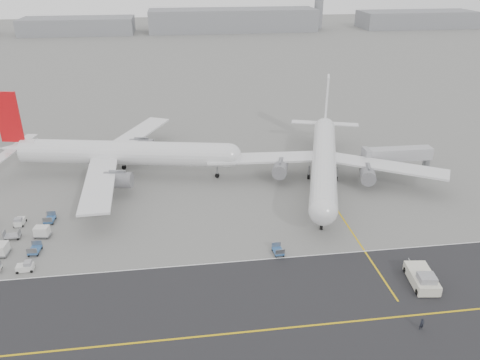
{
  "coord_description": "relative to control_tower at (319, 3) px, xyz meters",
  "views": [
    {
      "loc": [
        0.45,
        -64.17,
        44.33
      ],
      "look_at": [
        10.88,
        12.0,
        7.74
      ],
      "focal_mm": 35.0,
      "sensor_mm": 36.0,
      "label": 1
    }
  ],
  "objects": [
    {
      "name": "ground",
      "position": [
        -100.0,
        -265.0,
        -16.25
      ],
      "size": [
        700.0,
        700.0,
        0.0
      ],
      "primitive_type": "plane",
      "color": "gray",
      "rests_on": "ground"
    },
    {
      "name": "taxiway",
      "position": [
        -94.98,
        -282.98,
        -16.24
      ],
      "size": [
        220.0,
        59.0,
        0.03
      ],
      "color": "#262629",
      "rests_on": "ground"
    },
    {
      "name": "horizon_buildings",
      "position": [
        -70.0,
        -5.0,
        -16.25
      ],
      "size": [
        520.0,
        28.0,
        28.0
      ],
      "primitive_type": null,
      "color": "gray",
      "rests_on": "ground"
    },
    {
      "name": "control_tower",
      "position": [
        0.0,
        0.0,
        0.0
      ],
      "size": [
        7.0,
        7.0,
        31.25
      ],
      "color": "gray",
      "rests_on": "ground"
    },
    {
      "name": "airliner_a",
      "position": [
        -113.09,
        -230.67,
        -10.83
      ],
      "size": [
        54.02,
        52.94,
        18.83
      ],
      "rotation": [
        0.0,
        0.0,
        1.37
      ],
      "color": "white",
      "rests_on": "ground"
    },
    {
      "name": "airliner_b",
      "position": [
        -68.97,
        -239.58,
        -11.06
      ],
      "size": [
        49.6,
        50.61,
        18.01
      ],
      "rotation": [
        0.0,
        0.0,
        -0.3
      ],
      "color": "white",
      "rests_on": "ground"
    },
    {
      "name": "pushback_tug",
      "position": [
        -64.86,
        -276.71,
        -15.18
      ],
      "size": [
        4.16,
        9.25,
        2.61
      ],
      "rotation": [
        0.0,
        0.0,
        -0.13
      ],
      "color": "silver",
      "rests_on": "ground"
    },
    {
      "name": "jet_bridge",
      "position": [
        -51.19,
        -237.94,
        -11.9
      ],
      "size": [
        16.51,
        3.3,
        6.24
      ],
      "rotation": [
        0.0,
        0.0,
        -0.01
      ],
      "color": "gray",
      "rests_on": "ground"
    },
    {
      "name": "gse_cluster",
      "position": [
        -129.66,
        -257.62,
        -16.25
      ],
      "size": [
        18.9,
        22.99,
        2.11
      ],
      "primitive_type": null,
      "rotation": [
        0.0,
        0.0,
        -0.03
      ],
      "color": "#A2A3A8",
      "rests_on": "ground"
    },
    {
      "name": "stray_dolly",
      "position": [
        -84.53,
        -265.93,
        -16.25
      ],
      "size": [
        1.75,
        2.65,
        1.56
      ],
      "primitive_type": null,
      "rotation": [
        0.0,
        0.0,
        0.08
      ],
      "color": "silver",
      "rests_on": "ground"
    },
    {
      "name": "ground_crew_a",
      "position": [
        -69.49,
        -285.65,
        -15.36
      ],
      "size": [
        0.7,
        0.51,
        1.79
      ],
      "primitive_type": "imported",
      "rotation": [
        0.0,
        0.0,
        0.13
      ],
      "color": "black",
      "rests_on": "ground"
    }
  ]
}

